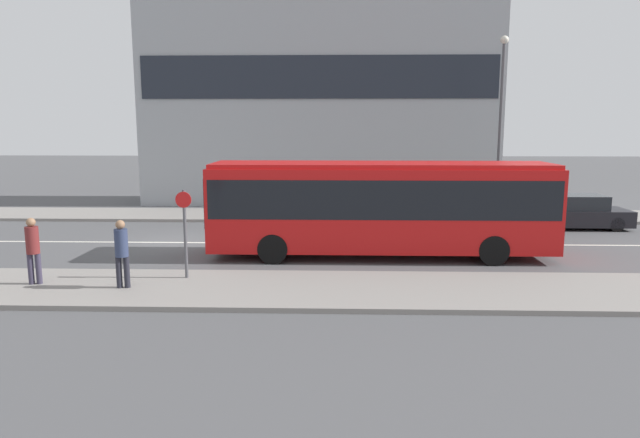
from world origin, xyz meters
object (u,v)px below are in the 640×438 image
Objects in this scene: parked_car_1 at (578,213)px; parked_car_0 at (468,214)px; pedestrian_down_pavement at (122,249)px; pedestrian_near_stop at (33,246)px; street_lamp at (501,112)px; bus_stop_sign at (185,227)px; city_bus at (380,203)px.

parked_car_0 is at bearing -176.46° from parked_car_1.
pedestrian_near_stop is at bearing 166.27° from pedestrian_down_pavement.
street_lamp reaches higher than parked_car_1.
parked_car_1 is at bearing -25.03° from street_lamp.
bus_stop_sign is at bearing -138.42° from parked_car_0.
pedestrian_near_stop is (-13.70, -9.42, 0.56)m from parked_car_0.
street_lamp reaches higher than pedestrian_near_stop.
parked_car_1 reaches higher than parked_car_0.
parked_car_0 is at bearing 24.80° from pedestrian_near_stop.
street_lamp reaches higher than city_bus.
pedestrian_near_stop is (-18.40, -9.71, 0.50)m from parked_car_1.
parked_car_1 is 2.24× the size of pedestrian_down_pavement.
pedestrian_down_pavement is 0.73× the size of bus_stop_sign.
city_bus is at bearing -147.73° from parked_car_1.
street_lamp reaches higher than pedestrian_down_pavement.
parked_car_1 is (8.84, 5.58, -1.14)m from city_bus.
parked_car_1 is at bearing 29.45° from city_bus.
city_bus is at bearing -128.04° from parked_car_0.
street_lamp is at bearing 42.37° from bus_stop_sign.
bus_stop_sign is (-9.78, -8.68, 0.98)m from parked_car_0.
city_bus reaches higher than pedestrian_down_pavement.
parked_car_1 is 17.06m from bus_stop_sign.
street_lamp reaches higher than parked_car_0.
street_lamp is (-3.07, 1.44, 4.28)m from parked_car_1.
parked_car_1 is 2.23× the size of pedestrian_near_stop.
pedestrian_near_stop reaches higher than parked_car_1.
city_bus is 6.23× the size of pedestrian_near_stop.
pedestrian_near_stop is at bearing -152.17° from parked_car_1.
pedestrian_down_pavement is at bearing -150.81° from city_bus.
pedestrian_near_stop is 4.01m from bus_stop_sign.
parked_car_1 is at bearing 3.54° from parked_car_0.
city_bus reaches higher than parked_car_0.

